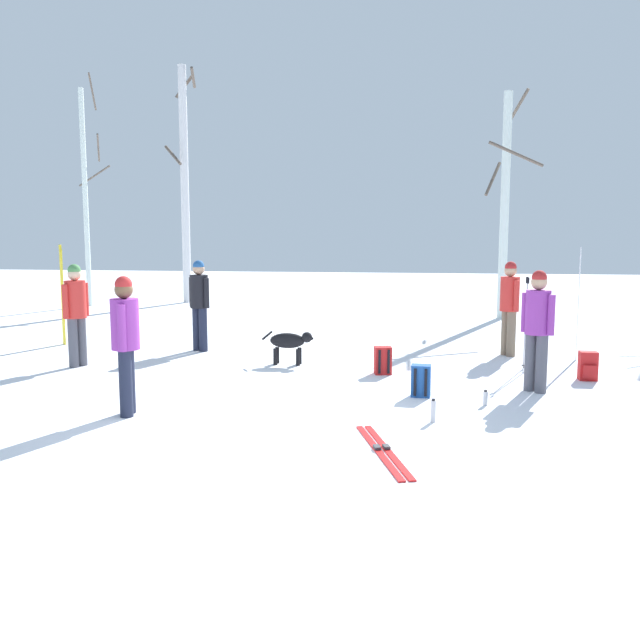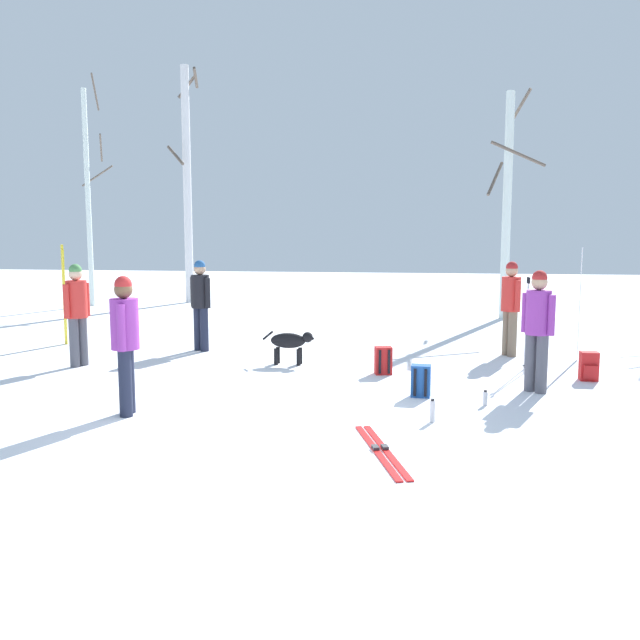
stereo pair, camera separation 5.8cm
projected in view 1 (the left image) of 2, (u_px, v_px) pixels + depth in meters
ground_plane at (260, 423)px, 8.05m from camera, size 60.00×60.00×0.00m
person_0 at (537, 323)px, 9.49m from camera, size 0.41×0.39×1.72m
person_1 at (125, 336)px, 8.27m from camera, size 0.34×0.51×1.72m
person_2 at (509, 302)px, 12.29m from camera, size 0.34×0.48×1.72m
person_3 at (76, 308)px, 11.30m from camera, size 0.34×0.49×1.72m
person_4 at (199, 299)px, 12.79m from camera, size 0.46×0.34×1.72m
dog at (290, 342)px, 11.53m from camera, size 0.90×0.23×0.57m
ski_pair_planted_0 at (578, 304)px, 11.89m from camera, size 0.06×0.21×1.98m
ski_pair_planted_2 at (62, 295)px, 13.50m from camera, size 0.13×0.12×1.99m
ski_pair_lying_0 at (383, 450)px, 7.00m from camera, size 0.69×1.74×0.05m
ski_poles_0 at (526, 321)px, 10.97m from camera, size 0.07×0.24×1.52m
backpack_0 at (383, 361)px, 10.78m from camera, size 0.30×0.32×0.44m
backpack_1 at (421, 381)px, 9.31m from camera, size 0.27×0.30×0.44m
backpack_2 at (588, 366)px, 10.34m from camera, size 0.26×0.29×0.44m
water_bottle_0 at (433, 411)px, 8.06m from camera, size 0.06×0.06×0.28m
water_bottle_1 at (485, 398)px, 8.83m from camera, size 0.06×0.06×0.21m
birch_tree_0 at (86, 195)px, 20.31m from camera, size 1.09×0.90×6.80m
birch_tree_1 at (185, 183)px, 21.33m from camera, size 1.05×1.04×7.34m
birch_tree_2 at (505, 203)px, 17.38m from camera, size 1.38×1.39×5.80m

